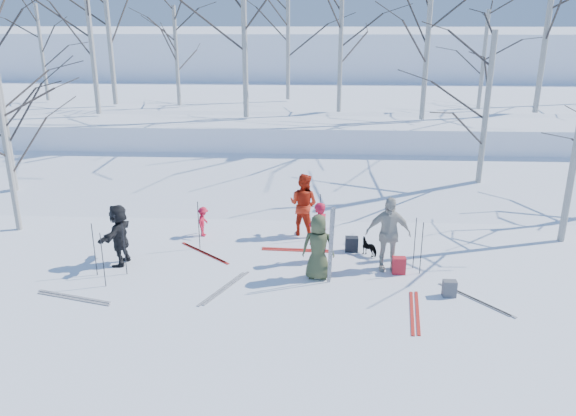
# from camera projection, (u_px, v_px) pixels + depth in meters

# --- Properties ---
(ground) EXTENTS (120.00, 120.00, 0.00)m
(ground) POSITION_uv_depth(u_px,v_px,m) (285.00, 279.00, 13.45)
(ground) COLOR white
(ground) RESTS_ON ground
(snow_ramp) EXTENTS (70.00, 9.49, 4.12)m
(snow_ramp) POSITION_uv_depth(u_px,v_px,m) (296.00, 189.00, 20.02)
(snow_ramp) COLOR white
(snow_ramp) RESTS_ON ground
(snow_plateau) EXTENTS (70.00, 18.00, 2.20)m
(snow_plateau) POSITION_uv_depth(u_px,v_px,m) (304.00, 118.00, 29.20)
(snow_plateau) COLOR white
(snow_plateau) RESTS_ON ground
(far_hill) EXTENTS (90.00, 30.00, 6.00)m
(far_hill) POSITION_uv_depth(u_px,v_px,m) (310.00, 65.00, 48.73)
(far_hill) COLOR white
(far_hill) RESTS_ON ground
(skier_olive_center) EXTENTS (0.80, 0.55, 1.59)m
(skier_olive_center) POSITION_uv_depth(u_px,v_px,m) (318.00, 247.00, 13.28)
(skier_olive_center) COLOR #3C462A
(skier_olive_center) RESTS_ON ground
(skier_red_north) EXTENTS (0.69, 0.65, 1.59)m
(skier_red_north) POSITION_uv_depth(u_px,v_px,m) (318.00, 232.00, 14.21)
(skier_red_north) COLOR red
(skier_red_north) RESTS_ON ground
(skier_redor_behind) EXTENTS (1.09, 1.01, 1.81)m
(skier_redor_behind) POSITION_uv_depth(u_px,v_px,m) (304.00, 204.00, 15.98)
(skier_redor_behind) COLOR red
(skier_redor_behind) RESTS_ON ground
(skier_red_seated) EXTENTS (0.38, 0.59, 0.87)m
(skier_red_seated) POSITION_uv_depth(u_px,v_px,m) (203.00, 222.00, 16.00)
(skier_red_seated) COLOR red
(skier_red_seated) RESTS_ON ground
(skier_cream_east) EXTENTS (1.10, 0.46, 1.88)m
(skier_cream_east) POSITION_uv_depth(u_px,v_px,m) (388.00, 234.00, 13.72)
(skier_cream_east) COLOR beige
(skier_cream_east) RESTS_ON ground
(skier_grey_west) EXTENTS (0.62, 1.51, 1.58)m
(skier_grey_west) POSITION_uv_depth(u_px,v_px,m) (119.00, 235.00, 14.06)
(skier_grey_west) COLOR black
(skier_grey_west) RESTS_ON ground
(dog) EXTENTS (0.56, 0.55, 0.46)m
(dog) POSITION_uv_depth(u_px,v_px,m) (370.00, 247.00, 14.76)
(dog) COLOR black
(dog) RESTS_ON ground
(upright_ski_left) EXTENTS (0.10, 0.17, 1.90)m
(upright_ski_left) POSITION_uv_depth(u_px,v_px,m) (330.00, 246.00, 12.94)
(upright_ski_left) COLOR silver
(upright_ski_left) RESTS_ON ground
(upright_ski_right) EXTENTS (0.13, 0.23, 1.89)m
(upright_ski_right) POSITION_uv_depth(u_px,v_px,m) (332.00, 244.00, 13.04)
(upright_ski_right) COLOR silver
(upright_ski_right) RESTS_ON ground
(ski_pair_a) EXTENTS (2.06, 2.10, 0.02)m
(ski_pair_a) POSITION_uv_depth(u_px,v_px,m) (475.00, 300.00, 12.46)
(ski_pair_a) COLOR silver
(ski_pair_a) RESTS_ON ground
(ski_pair_b) EXTENTS (0.70, 1.95, 0.02)m
(ski_pair_b) POSITION_uv_depth(u_px,v_px,m) (415.00, 312.00, 11.93)
(ski_pair_b) COLOR red
(ski_pair_b) RESTS_ON ground
(ski_pair_c) EXTENTS (1.62, 2.05, 0.02)m
(ski_pair_c) POSITION_uv_depth(u_px,v_px,m) (224.00, 288.00, 13.00)
(ski_pair_c) COLOR silver
(ski_pair_c) RESTS_ON ground
(ski_pair_d) EXTENTS (1.16, 2.00, 0.02)m
(ski_pair_d) POSITION_uv_depth(u_px,v_px,m) (74.00, 298.00, 12.55)
(ski_pair_d) COLOR silver
(ski_pair_d) RESTS_ON ground
(ski_pair_e) EXTENTS (0.38, 1.92, 0.02)m
(ski_pair_e) POSITION_uv_depth(u_px,v_px,m) (297.00, 250.00, 15.13)
(ski_pair_e) COLOR red
(ski_pair_e) RESTS_ON ground
(ski_pair_f) EXTENTS (2.09, 2.10, 0.02)m
(ski_pair_f) POSITION_uv_depth(u_px,v_px,m) (205.00, 253.00, 14.94)
(ski_pair_f) COLOR red
(ski_pair_f) RESTS_ON ground
(ski_pole_a) EXTENTS (0.02, 0.02, 1.34)m
(ski_pole_a) POSITION_uv_depth(u_px,v_px,m) (415.00, 243.00, 13.85)
(ski_pole_a) COLOR black
(ski_pole_a) RESTS_ON ground
(ski_pole_b) EXTENTS (0.02, 0.02, 1.34)m
(ski_pole_b) POSITION_uv_depth(u_px,v_px,m) (421.00, 248.00, 13.54)
(ski_pole_b) COLOR black
(ski_pole_b) RESTS_ON ground
(ski_pole_c) EXTENTS (0.02, 0.02, 1.34)m
(ski_pole_c) POSITION_uv_depth(u_px,v_px,m) (103.00, 260.00, 12.89)
(ski_pole_c) COLOR black
(ski_pole_c) RESTS_ON ground
(ski_pole_d) EXTENTS (0.02, 0.02, 1.34)m
(ski_pole_d) POSITION_uv_depth(u_px,v_px,m) (320.00, 217.00, 15.66)
(ski_pole_d) COLOR black
(ski_pole_d) RESTS_ON ground
(ski_pole_e) EXTENTS (0.02, 0.02, 1.34)m
(ski_pole_e) POSITION_uv_depth(u_px,v_px,m) (199.00, 225.00, 15.03)
(ski_pole_e) COLOR black
(ski_pole_e) RESTS_ON ground
(ski_pole_f) EXTENTS (0.02, 0.02, 1.34)m
(ski_pole_f) POSITION_uv_depth(u_px,v_px,m) (124.00, 249.00, 13.51)
(ski_pole_f) COLOR black
(ski_pole_f) RESTS_ON ground
(ski_pole_g) EXTENTS (0.02, 0.02, 1.34)m
(ski_pole_g) POSITION_uv_depth(u_px,v_px,m) (94.00, 250.00, 13.47)
(ski_pole_g) COLOR black
(ski_pole_g) RESTS_ON ground
(backpack_red) EXTENTS (0.32, 0.22, 0.42)m
(backpack_red) POSITION_uv_depth(u_px,v_px,m) (399.00, 265.00, 13.70)
(backpack_red) COLOR red
(backpack_red) RESTS_ON ground
(backpack_grey) EXTENTS (0.30, 0.20, 0.38)m
(backpack_grey) POSITION_uv_depth(u_px,v_px,m) (449.00, 288.00, 12.58)
(backpack_grey) COLOR #4E5055
(backpack_grey) RESTS_ON ground
(backpack_dark) EXTENTS (0.34, 0.24, 0.40)m
(backpack_dark) POSITION_uv_depth(u_px,v_px,m) (352.00, 244.00, 15.02)
(backpack_dark) COLOR black
(backpack_dark) RESTS_ON ground
(birch_plateau_b) EXTENTS (3.66, 3.66, 4.37)m
(birch_plateau_b) POSITION_uv_depth(u_px,v_px,m) (42.00, 53.00, 26.15)
(birch_plateau_b) COLOR silver
(birch_plateau_b) RESTS_ON snow_plateau
(birch_plateau_c) EXTENTS (4.85, 4.85, 6.07)m
(birch_plateau_c) POSITION_uv_depth(u_px,v_px,m) (428.00, 38.00, 20.86)
(birch_plateau_c) COLOR silver
(birch_plateau_c) RESTS_ON snow_plateau
(birch_plateau_d) EXTENTS (4.59, 4.59, 5.70)m
(birch_plateau_d) POSITION_uv_depth(u_px,v_px,m) (288.00, 38.00, 26.28)
(birch_plateau_d) COLOR silver
(birch_plateau_d) RESTS_ON snow_plateau
(birch_plateau_e) EXTENTS (5.07, 5.07, 6.38)m
(birch_plateau_e) POSITION_uv_depth(u_px,v_px,m) (90.00, 33.00, 22.07)
(birch_plateau_e) COLOR silver
(birch_plateau_e) RESTS_ON snow_plateau
(birch_plateau_f) EXTENTS (4.49, 4.49, 5.56)m
(birch_plateau_f) POSITION_uv_depth(u_px,v_px,m) (341.00, 43.00, 22.69)
(birch_plateau_f) COLOR silver
(birch_plateau_f) RESTS_ON snow_plateau
(birch_plateau_g) EXTENTS (5.67, 5.67, 7.24)m
(birch_plateau_g) POSITION_uv_depth(u_px,v_px,m) (108.00, 21.00, 24.48)
(birch_plateau_g) COLOR silver
(birch_plateau_g) RESTS_ON snow_plateau
(birch_plateau_h) EXTENTS (3.46, 3.46, 4.08)m
(birch_plateau_h) POSITION_uv_depth(u_px,v_px,m) (483.00, 60.00, 23.62)
(birch_plateau_h) COLOR silver
(birch_plateau_h) RESTS_ON snow_plateau
(birch_plateau_i) EXTENTS (3.58, 3.58, 4.26)m
(birch_plateau_i) POSITION_uv_depth(u_px,v_px,m) (176.00, 56.00, 24.64)
(birch_plateau_i) COLOR silver
(birch_plateau_i) RESTS_ON snow_plateau
(birch_plateau_j) EXTENTS (6.28, 6.28, 8.12)m
(birch_plateau_j) POSITION_uv_depth(u_px,v_px,m) (550.00, 9.00, 22.09)
(birch_plateau_j) COLOR silver
(birch_plateau_j) RESTS_ON snow_plateau
(birch_plateau_k) EXTENTS (5.68, 5.68, 7.26)m
(birch_plateau_k) POSITION_uv_depth(u_px,v_px,m) (244.00, 21.00, 21.19)
(birch_plateau_k) COLOR silver
(birch_plateau_k) RESTS_ON snow_plateau
(birch_edge_a) EXTENTS (3.88, 3.88, 4.69)m
(birch_edge_a) POSITION_uv_depth(u_px,v_px,m) (7.00, 152.00, 15.87)
(birch_edge_a) COLOR silver
(birch_edge_a) RESTS_ON ground
(birch_edge_d) EXTENTS (4.60, 4.60, 5.71)m
(birch_edge_d) POSITION_uv_depth(u_px,v_px,m) (4.00, 118.00, 18.21)
(birch_edge_d) COLOR silver
(birch_edge_d) RESTS_ON ground
(birch_edge_e) EXTENTS (4.52, 4.52, 5.60)m
(birch_edge_e) POSITION_uv_depth(u_px,v_px,m) (485.00, 119.00, 18.28)
(birch_edge_e) COLOR silver
(birch_edge_e) RESTS_ON ground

